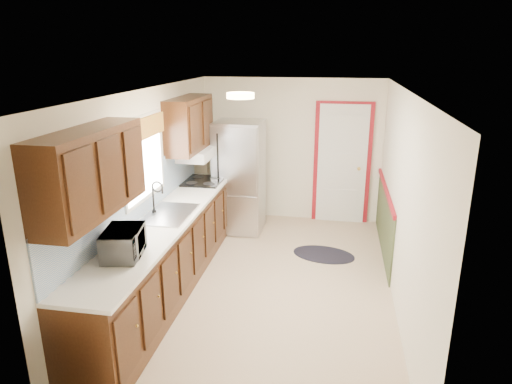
% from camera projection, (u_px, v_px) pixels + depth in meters
% --- Properties ---
extents(room_shell, '(3.20, 5.20, 2.52)m').
position_uv_depth(room_shell, '(270.00, 194.00, 5.38)').
color(room_shell, '#C6AC8B').
rests_on(room_shell, ground).
extents(kitchen_run, '(0.63, 4.00, 2.20)m').
position_uv_depth(kitchen_run, '(164.00, 227.00, 5.44)').
color(kitchen_run, '#341A0B').
rests_on(kitchen_run, ground).
extents(back_wall_trim, '(1.12, 2.30, 2.08)m').
position_uv_depth(back_wall_trim, '(350.00, 175.00, 7.38)').
color(back_wall_trim, maroon).
rests_on(back_wall_trim, ground).
extents(ceiling_fixture, '(0.30, 0.30, 0.06)m').
position_uv_depth(ceiling_fixture, '(240.00, 96.00, 4.90)').
color(ceiling_fixture, '#FFD88C').
rests_on(ceiling_fixture, room_shell).
extents(microwave, '(0.36, 0.54, 0.33)m').
position_uv_depth(microwave, '(123.00, 240.00, 4.32)').
color(microwave, white).
rests_on(microwave, kitchen_run).
extents(refrigerator, '(0.75, 0.75, 1.78)m').
position_uv_depth(refrigerator, '(239.00, 177.00, 7.28)').
color(refrigerator, '#B7B7BC').
rests_on(refrigerator, ground).
extents(rug, '(0.99, 0.74, 0.01)m').
position_uv_depth(rug, '(324.00, 254.00, 6.58)').
color(rug, black).
rests_on(rug, ground).
extents(cooktop, '(0.55, 0.66, 0.02)m').
position_uv_depth(cooktop, '(204.00, 181.00, 6.83)').
color(cooktop, black).
rests_on(cooktop, kitchen_run).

